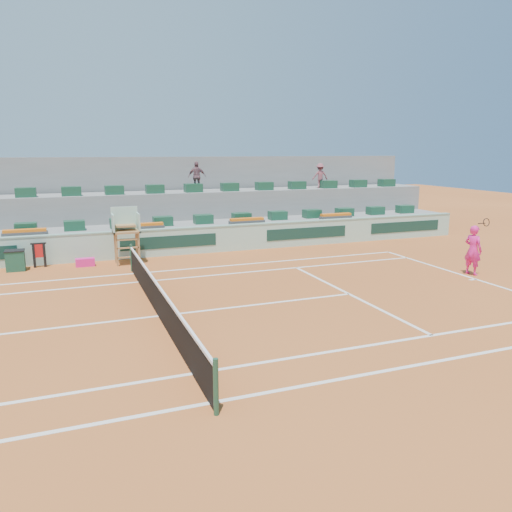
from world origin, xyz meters
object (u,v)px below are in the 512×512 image
at_px(drink_cooler_a, 15,260).
at_px(tennis_player, 473,250).
at_px(player_bag, 85,262).
at_px(umpire_chair, 126,228).

bearing_deg(drink_cooler_a, tennis_player, -22.91).
height_order(player_bag, tennis_player, tennis_player).
bearing_deg(player_bag, umpire_chair, -0.86).
distance_m(umpire_chair, tennis_player, 14.07).
height_order(umpire_chair, drink_cooler_a, umpire_chair).
relative_size(umpire_chair, drink_cooler_a, 2.86).
bearing_deg(player_bag, tennis_player, -26.04).
distance_m(drink_cooler_a, tennis_player, 18.08).
bearing_deg(drink_cooler_a, umpire_chair, -2.80).
xyz_separation_m(drink_cooler_a, tennis_player, (16.64, -7.03, 0.55)).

